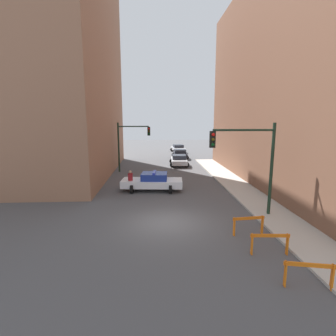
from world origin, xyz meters
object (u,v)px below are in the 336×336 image
Objects in this scene: traffic_light_near at (252,155)px; barrier_back at (249,222)px; barrier_mid at (270,240)px; police_car at (153,181)px; pedestrian_crossing at (130,181)px; parked_car_near at (179,160)px; barrier_front at (309,271)px; traffic_light_far at (129,140)px; parked_car_mid at (180,154)px; parked_car_far at (178,148)px.

traffic_light_near reaches higher than barrier_back.
police_car is at bearing 115.19° from barrier_mid.
police_car is 1.72m from pedestrian_crossing.
police_car is (-5.54, 5.87, -2.81)m from traffic_light_near.
parked_car_near is 23.89m from barrier_front.
traffic_light_far is at bearing -145.68° from parked_car_near.
barrier_mid is (-0.31, 2.21, 0.00)m from barrier_front.
pedestrian_crossing is at bearing 142.02° from traffic_light_near.
barrier_mid is (1.66, -21.60, -0.06)m from parked_car_near.
police_car is 17.81m from parked_car_mid.
barrier_back is at bearing -94.85° from parked_car_far.
barrier_mid is 1.93m from barrier_back.
parked_car_mid is 7.30m from parked_car_far.
parked_car_far is 2.78× the size of barrier_mid.
traffic_light_near is at bearing -84.61° from parked_car_mid.
police_car is at bearing -103.11° from parked_car_near.
barrier_back is (-0.50, 4.14, 0.00)m from barrier_front.
barrier_mid is at bearing -83.17° from parked_car_near.
traffic_light_near is 1.00× the size of traffic_light_far.
parked_car_mid reaches higher than barrier_mid.
barrier_front is at bearing -94.14° from parked_car_far.
pedestrian_crossing is (0.79, -8.06, -2.54)m from traffic_light_far.
traffic_light_near is 23.48m from parked_car_mid.
barrier_front is at bearing -86.30° from parked_car_mid.
parked_car_mid is (6.37, 9.54, -2.72)m from traffic_light_far.
traffic_light_near is 7.21m from barrier_front.
traffic_light_near is 1.08× the size of police_car.
traffic_light_near reaches higher than parked_car_near.
parked_car_mid is 25.71m from barrier_back.
parked_car_mid reaches higher than barrier_front.
barrier_front is at bearing -93.58° from traffic_light_near.
parked_car_mid is at bearing 56.25° from traffic_light_far.
traffic_light_far is 3.25× the size of barrier_mid.
police_car is 1.09× the size of parked_car_far.
pedestrian_crossing is (-5.98, -24.88, 0.19)m from parked_car_far.
police_car reaches higher than parked_car_far.
barrier_mid is (6.52, -10.03, -0.24)m from pedestrian_crossing.
pedestrian_crossing is (-5.58, -17.59, 0.19)m from parked_car_mid.
parked_car_near is 21.66m from barrier_mid.
traffic_light_far is 18.34m from parked_car_far.
police_car is 1.10× the size of parked_car_near.
pedestrian_crossing reaches higher than barrier_front.
police_car is (2.49, -7.84, -2.67)m from traffic_light_far.
parked_car_mid is at bearing 115.02° from pedestrian_crossing.
traffic_light_far is at bearing 110.58° from barrier_front.
police_car is at bearing 133.36° from traffic_light_near.
traffic_light_far is at bearing 113.77° from barrier_back.
parked_car_mid is 29.86m from barrier_front.
parked_car_far is at bearing -5.33° from police_car.
parked_car_mid is at bearing 92.40° from barrier_front.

